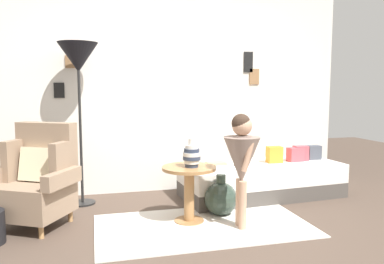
# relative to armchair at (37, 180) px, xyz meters

# --- Properties ---
(ground_plane) EXTENTS (12.00, 12.00, 0.00)m
(ground_plane) POSITION_rel_armchair_xyz_m (1.36, -0.94, -0.44)
(ground_plane) COLOR #4C3D33
(gallery_wall) EXTENTS (4.80, 0.12, 2.60)m
(gallery_wall) POSITION_rel_armchair_xyz_m (1.36, 1.01, 0.86)
(gallery_wall) COLOR silver
(gallery_wall) RESTS_ON ground
(rug) EXTENTS (2.00, 1.11, 0.01)m
(rug) POSITION_rel_armchair_xyz_m (1.51, -0.44, -0.43)
(rug) COLOR silver
(rug) RESTS_ON ground
(armchair) EXTENTS (0.90, 0.83, 0.97)m
(armchair) POSITION_rel_armchair_xyz_m (0.00, 0.00, 0.00)
(armchair) COLOR tan
(armchair) RESTS_ON ground
(daybed) EXTENTS (1.96, 0.95, 0.40)m
(daybed) POSITION_rel_armchair_xyz_m (2.48, 0.38, -0.24)
(daybed) COLOR #4C4742
(daybed) RESTS_ON ground
(pillow_head) EXTENTS (0.18, 0.12, 0.18)m
(pillow_head) POSITION_rel_armchair_xyz_m (3.24, 0.49, 0.05)
(pillow_head) COLOR #474C56
(pillow_head) RESTS_ON daybed
(pillow_mid) EXTENTS (0.17, 0.13, 0.18)m
(pillow_mid) POSITION_rel_armchair_xyz_m (3.04, 0.45, 0.05)
(pillow_mid) COLOR #D64C56
(pillow_mid) RESTS_ON daybed
(pillow_back) EXTENTS (0.20, 0.14, 0.17)m
(pillow_back) POSITION_rel_armchair_xyz_m (2.94, 0.41, 0.05)
(pillow_back) COLOR #D64C56
(pillow_back) RESTS_ON daybed
(pillow_extra) EXTENTS (0.18, 0.12, 0.20)m
(pillow_extra) POSITION_rel_armchair_xyz_m (2.65, 0.40, 0.06)
(pillow_extra) COLOR orange
(pillow_extra) RESTS_ON daybed
(side_table) EXTENTS (0.52, 0.52, 0.55)m
(side_table) POSITION_rel_armchair_xyz_m (1.41, -0.29, -0.05)
(side_table) COLOR #9E7042
(side_table) RESTS_ON ground
(vase_striped) EXTENTS (0.17, 0.17, 0.27)m
(vase_striped) POSITION_rel_armchair_xyz_m (1.43, -0.31, 0.22)
(vase_striped) COLOR #2D384C
(vase_striped) RESTS_ON side_table
(floor_lamp) EXTENTS (0.43, 0.43, 1.79)m
(floor_lamp) POSITION_rel_armchair_xyz_m (0.39, 0.59, 1.14)
(floor_lamp) COLOR black
(floor_lamp) RESTS_ON ground
(person_child) EXTENTS (0.34, 0.34, 1.07)m
(person_child) POSITION_rel_armchair_xyz_m (1.84, -0.57, 0.24)
(person_child) COLOR tan
(person_child) RESTS_ON ground
(book_on_daybed) EXTENTS (0.23, 0.18, 0.03)m
(book_on_daybed) POSITION_rel_armchair_xyz_m (1.92, 0.46, -0.02)
(book_on_daybed) COLOR tan
(book_on_daybed) RESTS_ON daybed
(demijohn_near) EXTENTS (0.34, 0.34, 0.43)m
(demijohn_near) POSITION_rel_armchair_xyz_m (1.77, -0.17, -0.26)
(demijohn_near) COLOR #2D3D33
(demijohn_near) RESTS_ON ground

